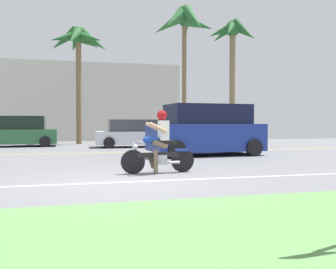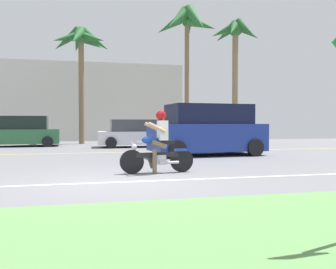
% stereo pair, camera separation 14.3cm
% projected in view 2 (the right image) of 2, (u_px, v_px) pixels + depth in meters
% --- Properties ---
extents(ground, '(56.00, 30.00, 0.04)m').
position_uv_depth(ground, '(107.00, 167.00, 10.75)').
color(ground, slate).
extents(grass_median, '(56.00, 3.80, 0.06)m').
position_uv_depth(grass_median, '(162.00, 241.00, 3.86)').
color(grass_median, '#5B8C4C').
rests_on(grass_median, ground).
extents(lane_line_near, '(50.40, 0.12, 0.01)m').
position_uv_depth(lane_line_near, '(118.00, 182.00, 7.89)').
color(lane_line_near, silver).
rests_on(lane_line_near, ground).
extents(lane_line_far, '(50.40, 0.12, 0.01)m').
position_uv_depth(lane_line_far, '(97.00, 153.00, 15.58)').
color(lane_line_far, yellow).
rests_on(lane_line_far, ground).
extents(motorcyclist, '(1.88, 0.61, 1.57)m').
position_uv_depth(motorcyclist, '(158.00, 146.00, 9.35)').
color(motorcyclist, black).
rests_on(motorcyclist, ground).
extents(suv_nearby, '(4.57, 2.49, 1.97)m').
position_uv_depth(suv_nearby, '(207.00, 131.00, 14.55)').
color(suv_nearby, navy).
rests_on(suv_nearby, ground).
extents(parked_car_1, '(4.19, 2.04, 1.62)m').
position_uv_depth(parked_car_1, '(20.00, 132.00, 19.94)').
color(parked_car_1, '#2D663D').
rests_on(parked_car_1, ground).
extents(parked_car_2, '(4.44, 2.04, 1.42)m').
position_uv_depth(parked_car_2, '(139.00, 134.00, 19.49)').
color(parked_car_2, silver).
rests_on(parked_car_2, ground).
extents(palm_tree_0, '(3.61, 3.68, 7.01)m').
position_uv_depth(palm_tree_0, '(81.00, 44.00, 22.22)').
color(palm_tree_0, brown).
rests_on(palm_tree_0, ground).
extents(palm_tree_1, '(4.44, 4.54, 9.04)m').
position_uv_depth(palm_tree_1, '(187.00, 27.00, 24.96)').
color(palm_tree_1, brown).
rests_on(palm_tree_1, ground).
extents(palm_tree_2, '(3.59, 3.34, 8.25)m').
position_uv_depth(palm_tree_2, '(235.00, 40.00, 25.17)').
color(palm_tree_2, '#846B4C').
rests_on(palm_tree_2, ground).
extents(building_far, '(15.33, 4.00, 5.54)m').
position_uv_depth(building_far, '(77.00, 103.00, 27.94)').
color(building_far, beige).
rests_on(building_far, ground).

